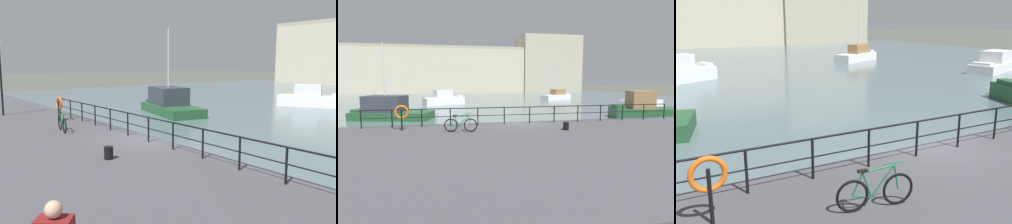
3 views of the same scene
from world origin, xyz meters
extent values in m
plane|color=#4C5147|center=(0.00, 0.00, 0.00)|extent=(240.00, 240.00, 0.00)
cube|color=slate|center=(0.00, 30.20, 0.01)|extent=(80.00, 60.00, 0.01)
cube|color=#47474C|center=(0.00, -6.50, 0.40)|extent=(56.00, 13.00, 0.81)
cube|color=#C1B79E|center=(0.00, 60.34, 5.68)|extent=(64.37, 11.27, 11.36)
cube|color=#B2A891|center=(23.89, 60.34, 7.80)|extent=(16.59, 12.40, 15.60)
cube|color=#A49C86|center=(0.00, 55.01, 11.71)|extent=(64.37, 0.60, 0.70)
cube|color=#23512D|center=(-9.43, 8.50, 0.36)|extent=(7.35, 4.41, 0.70)
cube|color=#333842|center=(-10.01, 8.65, 1.42)|extent=(3.79, 3.08, 1.42)
cube|color=#23512D|center=(-12.22, 9.21, 0.83)|extent=(1.28, 2.11, 0.24)
cylinder|color=silver|center=(-10.01, 8.65, 4.48)|extent=(0.10, 0.10, 4.69)
cube|color=white|center=(13.78, 27.46, 0.43)|extent=(5.98, 4.16, 0.85)
cube|color=#997047|center=(14.24, 27.69, 1.34)|extent=(2.93, 2.32, 0.97)
cube|color=white|center=(15.95, 28.53, 0.98)|extent=(1.18, 1.45, 0.24)
cylinder|color=silver|center=(14.24, 27.69, 3.94)|extent=(0.10, 0.10, 4.24)
cube|color=#23512D|center=(13.28, 4.42, 0.49)|extent=(6.59, 4.48, 0.96)
cube|color=#997047|center=(12.70, 4.59, 1.76)|extent=(2.50, 2.75, 1.57)
cube|color=#23512D|center=(10.86, 5.14, 1.09)|extent=(1.27, 2.14, 0.24)
cube|color=white|center=(-5.20, 21.76, 0.52)|extent=(5.86, 4.10, 1.01)
cube|color=silver|center=(-5.29, 21.72, 1.54)|extent=(2.72, 2.31, 1.05)
cube|color=white|center=(-3.08, 22.75, 1.14)|extent=(1.17, 1.50, 0.24)
cube|color=white|center=(20.42, 14.40, 0.41)|extent=(7.19, 4.56, 0.79)
cube|color=silver|center=(20.88, 14.57, 1.31)|extent=(3.49, 2.90, 1.03)
cube|color=white|center=(17.74, 13.38, 0.92)|extent=(1.33, 1.78, 0.24)
cylinder|color=black|center=(-9.29, -0.75, 1.33)|extent=(0.07, 0.07, 1.05)
cylinder|color=black|center=(-7.64, -0.75, 1.33)|extent=(0.07, 0.07, 1.05)
cylinder|color=black|center=(-5.99, -0.75, 1.33)|extent=(0.07, 0.07, 1.05)
cylinder|color=black|center=(-4.33, -0.75, 1.33)|extent=(0.07, 0.07, 1.05)
cylinder|color=black|center=(-2.68, -0.75, 1.33)|extent=(0.07, 0.07, 1.05)
cylinder|color=black|center=(-1.03, -0.75, 1.33)|extent=(0.07, 0.07, 1.05)
cylinder|color=black|center=(0.63, -0.75, 1.33)|extent=(0.07, 0.07, 1.05)
cylinder|color=black|center=(2.28, -0.75, 1.33)|extent=(0.07, 0.07, 1.05)
cylinder|color=black|center=(3.93, -0.75, 1.33)|extent=(0.07, 0.07, 1.05)
cylinder|color=black|center=(5.59, -0.75, 1.33)|extent=(0.07, 0.07, 1.05)
cylinder|color=black|center=(7.24, -0.75, 1.33)|extent=(0.07, 0.07, 1.05)
cylinder|color=black|center=(8.89, -0.75, 1.33)|extent=(0.07, 0.07, 1.05)
cylinder|color=black|center=(10.55, -0.75, 1.33)|extent=(0.07, 0.07, 1.05)
cylinder|color=black|center=(0.63, -0.75, 1.86)|extent=(19.84, 0.06, 0.06)
cylinder|color=black|center=(0.63, -0.75, 1.38)|extent=(19.84, 0.04, 0.04)
torus|color=black|center=(-3.28, -2.86, 1.17)|extent=(0.72, 0.18, 0.72)
torus|color=black|center=(-4.32, -2.68, 1.17)|extent=(0.72, 0.18, 0.72)
cylinder|color=#146638|center=(-3.64, -2.79, 1.41)|extent=(0.55, 0.13, 0.66)
cylinder|color=#146638|center=(-4.00, -2.73, 1.37)|extent=(0.24, 0.07, 0.58)
cylinder|color=#146638|center=(-3.74, -2.78, 1.69)|extent=(0.72, 0.16, 0.11)
cylinder|color=#146638|center=(-4.11, -2.72, 1.13)|extent=(0.43, 0.11, 0.12)
cylinder|color=#146638|center=(-4.21, -2.70, 1.41)|extent=(0.26, 0.08, 0.51)
cylinder|color=#146638|center=(-3.33, -2.85, 1.45)|extent=(0.14, 0.06, 0.57)
cube|color=black|center=(-4.10, -2.72, 1.70)|extent=(0.23, 0.13, 0.05)
cylinder|color=#146638|center=(-3.39, -2.84, 1.78)|extent=(0.52, 0.11, 0.02)
cylinder|color=black|center=(1.96, -3.36, 1.03)|extent=(0.32, 0.32, 0.44)
cylinder|color=black|center=(-6.95, -1.74, 1.38)|extent=(0.08, 0.08, 1.15)
torus|color=orange|center=(-6.95, -1.68, 1.83)|extent=(0.75, 0.11, 0.75)
camera|label=1|loc=(12.57, -9.03, 4.15)|focal=37.48mm
camera|label=2|loc=(-4.32, -17.37, 3.64)|focal=29.25mm
camera|label=3|loc=(-7.93, -8.84, 4.75)|focal=40.42mm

